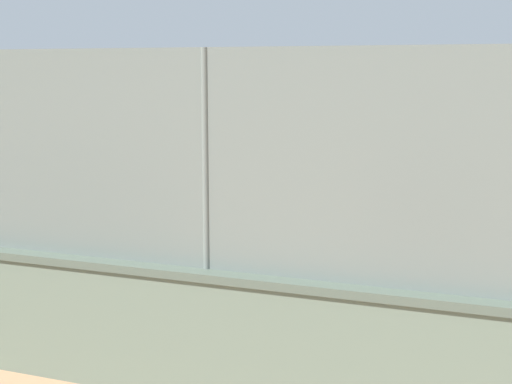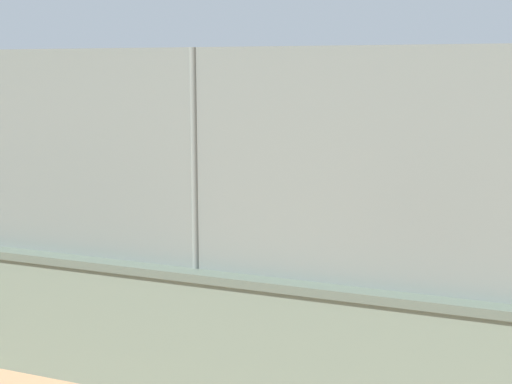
% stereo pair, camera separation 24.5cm
% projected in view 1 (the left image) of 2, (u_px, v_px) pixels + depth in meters
% --- Properties ---
extents(ground_plane, '(260.00, 260.00, 0.00)m').
position_uv_depth(ground_plane, '(295.00, 182.00, 20.36)').
color(ground_plane, tan).
extents(player_baseline_waiting, '(1.18, 0.77, 1.65)m').
position_uv_depth(player_baseline_waiting, '(431.00, 170.00, 15.69)').
color(player_baseline_waiting, navy).
rests_on(player_baseline_waiting, ground_plane).
extents(player_crossing_court, '(1.24, 0.73, 1.69)m').
position_uv_depth(player_crossing_court, '(301.00, 212.00, 10.97)').
color(player_crossing_court, '#B2B2B2').
rests_on(player_crossing_court, ground_plane).
extents(sports_ball, '(0.08, 0.08, 0.08)m').
position_uv_depth(sports_ball, '(408.00, 232.00, 13.87)').
color(sports_ball, white).
rests_on(sports_ball, ground_plane).
extents(courtside_bench, '(1.61, 0.40, 0.87)m').
position_uv_depth(courtside_bench, '(382.00, 322.00, 7.77)').
color(courtside_bench, brown).
rests_on(courtside_bench, ground_plane).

